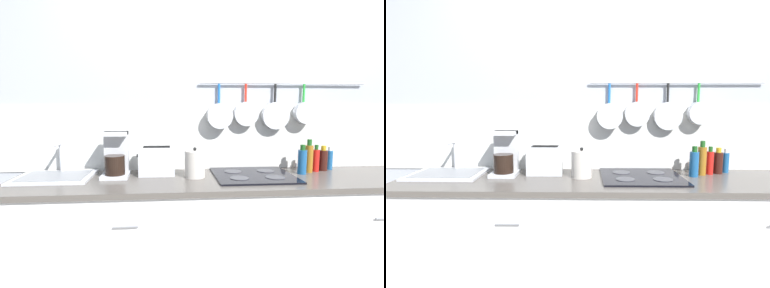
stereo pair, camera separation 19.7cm
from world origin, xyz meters
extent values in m
cube|color=#999EA8|center=(0.00, 0.35, 1.30)|extent=(7.20, 0.06, 2.60)
cube|color=silver|center=(0.00, 0.34, 1.18)|extent=(7.20, 0.07, 0.49)
cylinder|color=#B7BABF|center=(0.34, 0.29, 1.59)|extent=(1.28, 0.02, 0.02)
cylinder|color=#1959B2|center=(-0.16, 0.29, 1.51)|extent=(0.02, 0.02, 0.14)
cylinder|color=#B7BABF|center=(-0.16, 0.26, 1.34)|extent=(0.19, 0.07, 0.19)
cylinder|color=red|center=(0.05, 0.29, 1.51)|extent=(0.02, 0.02, 0.13)
cylinder|color=#B7BABF|center=(0.05, 0.27, 1.36)|extent=(0.18, 0.05, 0.18)
cylinder|color=black|center=(0.28, 0.29, 1.51)|extent=(0.02, 0.02, 0.13)
cylinder|color=#B7BABF|center=(0.28, 0.27, 1.34)|extent=(0.21, 0.05, 0.21)
cylinder|color=green|center=(0.50, 0.29, 1.51)|extent=(0.02, 0.02, 0.13)
cylinder|color=#B7BABF|center=(0.50, 0.26, 1.36)|extent=(0.16, 0.07, 0.16)
cube|color=silver|center=(0.00, 0.00, 0.45)|extent=(3.14, 0.58, 0.90)
cylinder|color=slate|center=(-0.79, -0.30, 0.73)|extent=(0.14, 0.01, 0.01)
cube|color=#4C4742|center=(0.00, 0.00, 0.91)|extent=(3.18, 0.62, 0.03)
cube|color=#B7BABF|center=(-1.30, 0.10, 0.94)|extent=(0.49, 0.39, 0.01)
cube|color=slate|center=(-1.30, 0.10, 0.95)|extent=(0.42, 0.31, 0.00)
cylinder|color=#B7BABF|center=(-1.30, 0.24, 1.05)|extent=(0.03, 0.03, 0.23)
cylinder|color=#B7BABF|center=(-1.30, 0.16, 1.15)|extent=(0.02, 0.15, 0.02)
cube|color=#B7BABF|center=(-0.90, 0.10, 0.94)|extent=(0.18, 0.20, 0.02)
cube|color=#B7BABF|center=(-0.90, 0.16, 1.09)|extent=(0.16, 0.07, 0.31)
cylinder|color=black|center=(-0.90, 0.07, 1.02)|extent=(0.14, 0.14, 0.13)
cube|color=#B7BABF|center=(-0.90, 0.12, 1.23)|extent=(0.16, 0.15, 0.02)
cube|color=#B7BABF|center=(-0.62, 0.14, 1.03)|extent=(0.25, 0.15, 0.20)
cube|color=black|center=(-0.62, 0.11, 1.13)|extent=(0.19, 0.03, 0.00)
cube|color=black|center=(-0.62, 0.17, 1.13)|extent=(0.19, 0.03, 0.00)
cube|color=black|center=(-0.75, 0.14, 1.07)|extent=(0.02, 0.02, 0.02)
cylinder|color=beige|center=(-0.36, 0.05, 1.02)|extent=(0.14, 0.14, 0.18)
sphere|color=black|center=(-0.36, 0.05, 1.13)|extent=(0.02, 0.02, 0.02)
cube|color=black|center=(0.05, 0.05, 0.94)|extent=(0.54, 0.50, 0.01)
cylinder|color=#38383D|center=(-0.07, -0.05, 0.94)|extent=(0.13, 0.13, 0.00)
cylinder|color=#38383D|center=(0.17, -0.05, 0.94)|extent=(0.13, 0.13, 0.00)
cylinder|color=#38383D|center=(-0.07, 0.15, 0.94)|extent=(0.13, 0.13, 0.00)
cylinder|color=#38383D|center=(0.17, 0.15, 0.94)|extent=(0.13, 0.13, 0.00)
cylinder|color=navy|center=(0.42, 0.08, 1.02)|extent=(0.06, 0.06, 0.17)
cylinder|color=#194C19|center=(0.42, 0.08, 1.12)|extent=(0.03, 0.03, 0.04)
cylinder|color=#8C5919|center=(0.49, 0.13, 1.03)|extent=(0.06, 0.06, 0.20)
cylinder|color=#194C19|center=(0.49, 0.13, 1.15)|extent=(0.03, 0.03, 0.04)
cylinder|color=red|center=(0.55, 0.16, 1.01)|extent=(0.05, 0.05, 0.16)
cylinder|color=#194C19|center=(0.55, 0.16, 1.11)|extent=(0.03, 0.03, 0.04)
cylinder|color=#33140F|center=(0.62, 0.18, 1.01)|extent=(0.07, 0.07, 0.15)
cylinder|color=#B28C19|center=(0.62, 0.18, 1.10)|extent=(0.04, 0.04, 0.03)
cylinder|color=navy|center=(0.69, 0.22, 1.00)|extent=(0.05, 0.05, 0.14)
cylinder|color=beige|center=(0.69, 0.22, 1.09)|extent=(0.03, 0.03, 0.03)
camera|label=1|loc=(-0.54, -1.95, 1.42)|focal=28.00mm
camera|label=2|loc=(-0.35, -1.95, 1.42)|focal=28.00mm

